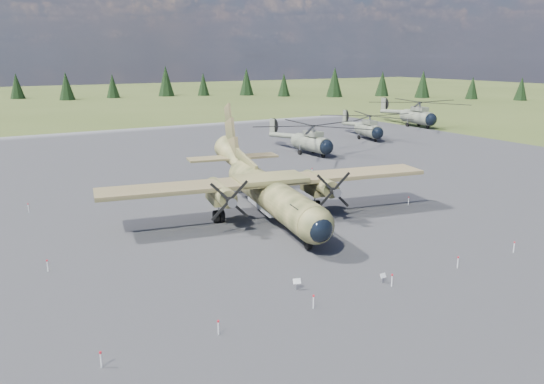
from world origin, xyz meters
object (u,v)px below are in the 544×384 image
transport_plane (266,186)px  helicopter_mid (368,122)px  helicopter_far (418,109)px  helicopter_near (311,134)px

transport_plane → helicopter_mid: transport_plane is taller
helicopter_far → transport_plane: bearing=-139.4°
helicopter_mid → helicopter_far: 21.54m
transport_plane → helicopter_near: (20.79, 23.39, 0.37)m
helicopter_near → helicopter_mid: 18.40m
helicopter_far → helicopter_mid: bearing=-150.9°
helicopter_near → helicopter_mid: bearing=20.0°
helicopter_mid → helicopter_far: bearing=35.7°
helicopter_mid → helicopter_far: helicopter_far is taller
transport_plane → helicopter_far: bearing=44.3°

